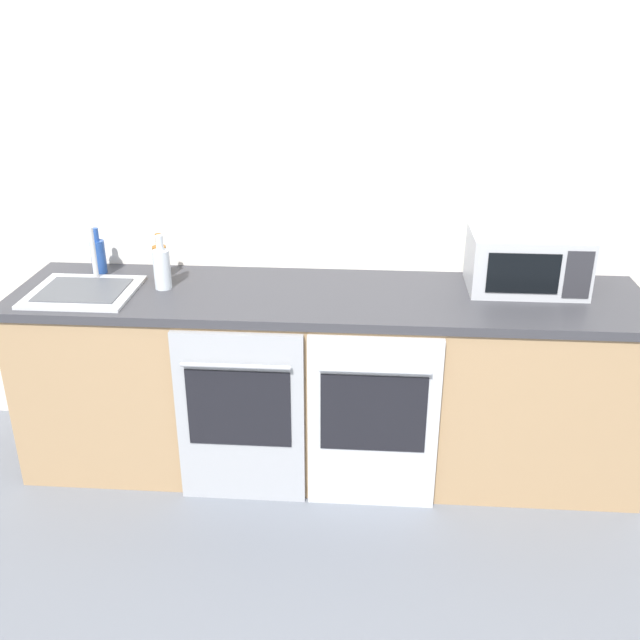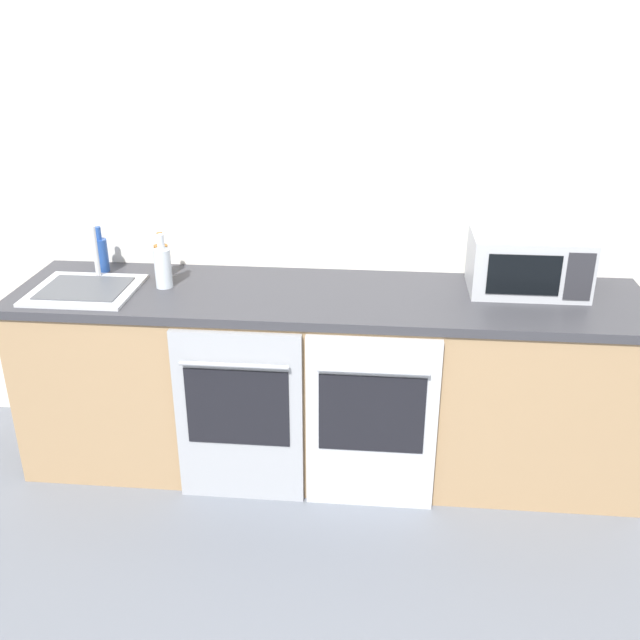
{
  "view_description": "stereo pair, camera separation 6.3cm",
  "coord_description": "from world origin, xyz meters",
  "px_view_note": "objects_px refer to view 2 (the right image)",
  "views": [
    {
      "loc": [
        0.18,
        -1.39,
        2.08
      ],
      "look_at": [
        -0.04,
        1.61,
        0.76
      ],
      "focal_mm": 40.0,
      "sensor_mm": 36.0,
      "label": 1
    },
    {
      "loc": [
        0.24,
        -1.39,
        2.08
      ],
      "look_at": [
        -0.04,
        1.61,
        0.76
      ],
      "focal_mm": 40.0,
      "sensor_mm": 36.0,
      "label": 2
    }
  ],
  "objects_px": {
    "oven_right": "(371,424)",
    "bottle_blue": "(101,254)",
    "oven_left": "(239,418)",
    "sink": "(85,288)",
    "bottle_clear": "(163,267)",
    "bottle_amber": "(162,260)",
    "microwave": "(528,263)"
  },
  "relations": [
    {
      "from": "oven_right",
      "to": "bottle_blue",
      "type": "distance_m",
      "value": 1.55
    },
    {
      "from": "oven_left",
      "to": "sink",
      "type": "bearing_deg",
      "value": 160.16
    },
    {
      "from": "bottle_clear",
      "to": "sink",
      "type": "xyz_separation_m",
      "value": [
        -0.34,
        -0.09,
        -0.08
      ]
    },
    {
      "from": "oven_left",
      "to": "sink",
      "type": "height_order",
      "value": "sink"
    },
    {
      "from": "oven_left",
      "to": "sink",
      "type": "relative_size",
      "value": 1.81
    },
    {
      "from": "oven_right",
      "to": "bottle_clear",
      "type": "relative_size",
      "value": 3.32
    },
    {
      "from": "bottle_amber",
      "to": "bottle_clear",
      "type": "distance_m",
      "value": 0.14
    },
    {
      "from": "bottle_amber",
      "to": "bottle_clear",
      "type": "bearing_deg",
      "value": -70.7
    },
    {
      "from": "bottle_blue",
      "to": "microwave",
      "type": "bearing_deg",
      "value": -2.07
    },
    {
      "from": "oven_left",
      "to": "sink",
      "type": "xyz_separation_m",
      "value": [
        -0.74,
        0.27,
        0.48
      ]
    },
    {
      "from": "oven_left",
      "to": "bottle_clear",
      "type": "relative_size",
      "value": 3.32
    },
    {
      "from": "oven_left",
      "to": "microwave",
      "type": "height_order",
      "value": "microwave"
    },
    {
      "from": "oven_left",
      "to": "bottle_clear",
      "type": "distance_m",
      "value": 0.78
    },
    {
      "from": "microwave",
      "to": "bottle_clear",
      "type": "height_order",
      "value": "microwave"
    },
    {
      "from": "microwave",
      "to": "bottle_amber",
      "type": "distance_m",
      "value": 1.71
    },
    {
      "from": "oven_left",
      "to": "microwave",
      "type": "distance_m",
      "value": 1.47
    },
    {
      "from": "oven_right",
      "to": "bottle_amber",
      "type": "height_order",
      "value": "bottle_amber"
    },
    {
      "from": "oven_left",
      "to": "microwave",
      "type": "bearing_deg",
      "value": 20.25
    },
    {
      "from": "oven_left",
      "to": "bottle_clear",
      "type": "bearing_deg",
      "value": 138.21
    },
    {
      "from": "oven_right",
      "to": "sink",
      "type": "xyz_separation_m",
      "value": [
        -1.32,
        0.27,
        0.48
      ]
    },
    {
      "from": "bottle_blue",
      "to": "bottle_clear",
      "type": "xyz_separation_m",
      "value": [
        0.37,
        -0.18,
        0.01
      ]
    },
    {
      "from": "bottle_blue",
      "to": "bottle_amber",
      "type": "bearing_deg",
      "value": -8.94
    },
    {
      "from": "bottle_amber",
      "to": "bottle_blue",
      "type": "relative_size",
      "value": 0.97
    },
    {
      "from": "bottle_blue",
      "to": "sink",
      "type": "xyz_separation_m",
      "value": [
        0.02,
        -0.27,
        -0.07
      ]
    },
    {
      "from": "bottle_amber",
      "to": "sink",
      "type": "distance_m",
      "value": 0.38
    },
    {
      "from": "bottle_amber",
      "to": "bottle_clear",
      "type": "relative_size",
      "value": 0.87
    },
    {
      "from": "bottle_blue",
      "to": "bottle_clear",
      "type": "height_order",
      "value": "bottle_clear"
    },
    {
      "from": "oven_left",
      "to": "sink",
      "type": "distance_m",
      "value": 0.92
    },
    {
      "from": "microwave",
      "to": "sink",
      "type": "height_order",
      "value": "microwave"
    },
    {
      "from": "oven_right",
      "to": "microwave",
      "type": "distance_m",
      "value": 1.02
    },
    {
      "from": "oven_right",
      "to": "bottle_blue",
      "type": "relative_size",
      "value": 3.73
    },
    {
      "from": "microwave",
      "to": "bottle_blue",
      "type": "bearing_deg",
      "value": 177.93
    }
  ]
}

